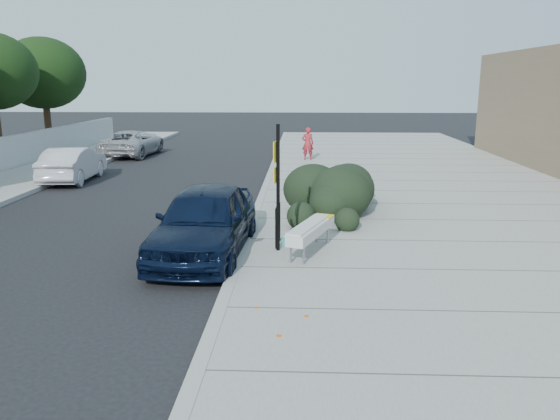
% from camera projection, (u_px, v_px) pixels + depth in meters
% --- Properties ---
extents(ground, '(120.00, 120.00, 0.00)m').
position_uv_depth(ground, '(235.00, 274.00, 10.86)').
color(ground, black).
rests_on(ground, ground).
extents(sidewalk_near, '(11.20, 50.00, 0.15)m').
position_uv_depth(sidewalk_near, '(453.00, 214.00, 15.48)').
color(sidewalk_near, gray).
rests_on(sidewalk_near, ground).
extents(curb_near, '(0.22, 50.00, 0.17)m').
position_uv_depth(curb_near, '(257.00, 212.00, 15.71)').
color(curb_near, '#9E9E99').
rests_on(curb_near, ground).
extents(tree_far_f, '(4.40, 4.40, 6.07)m').
position_uv_depth(tree_far_f, '(43.00, 73.00, 28.90)').
color(tree_far_f, '#332114').
rests_on(tree_far_f, ground).
extents(bench, '(1.13, 2.09, 0.63)m').
position_uv_depth(bench, '(311.00, 230.00, 11.63)').
color(bench, gray).
rests_on(bench, sidewalk_near).
extents(bike_rack, '(0.09, 0.63, 0.92)m').
position_uv_depth(bike_rack, '(278.00, 221.00, 12.17)').
color(bike_rack, black).
rests_on(bike_rack, sidewalk_near).
extents(sign_post, '(0.13, 0.31, 2.73)m').
position_uv_depth(sign_post, '(277.00, 180.00, 11.55)').
color(sign_post, black).
rests_on(sign_post, sidewalk_near).
extents(hedge, '(3.56, 4.63, 1.55)m').
position_uv_depth(hedge, '(335.00, 185.00, 15.29)').
color(hedge, black).
rests_on(hedge, sidewalk_near).
extents(sedan_navy, '(2.08, 4.65, 1.55)m').
position_uv_depth(sedan_navy, '(205.00, 221.00, 11.88)').
color(sedan_navy, black).
rests_on(sedan_navy, ground).
extents(wagon_silver, '(1.65, 4.10, 1.33)m').
position_uv_depth(wagon_silver, '(73.00, 164.00, 20.92)').
color(wagon_silver, silver).
rests_on(wagon_silver, ground).
extents(suv_silver, '(2.44, 4.85, 1.32)m').
position_uv_depth(suv_silver, '(133.00, 143.00, 28.23)').
color(suv_silver, '#A6A8AC').
rests_on(suv_silver, ground).
extents(pedestrian, '(0.57, 0.39, 1.53)m').
position_uv_depth(pedestrian, '(308.00, 144.00, 25.65)').
color(pedestrian, maroon).
rests_on(pedestrian, sidewalk_near).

